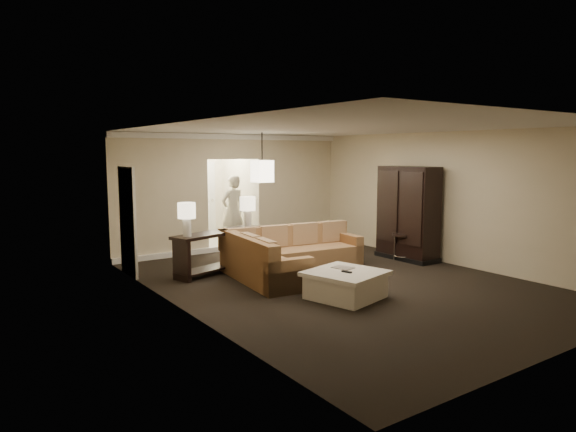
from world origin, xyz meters
TOP-DOWN VIEW (x-y plane):
  - ground at (0.00, 0.00)m, footprint 8.00×8.00m
  - wall_back at (0.00, 4.00)m, footprint 6.00×0.04m
  - wall_front at (0.00, -4.00)m, footprint 6.00×0.04m
  - wall_left at (-3.00, 0.00)m, footprint 0.04×8.00m
  - wall_right at (3.00, 0.00)m, footprint 0.04×8.00m
  - ceiling at (0.00, 0.00)m, footprint 6.00×8.00m
  - crown_molding at (0.00, 3.95)m, footprint 6.00×0.10m
  - baseboard at (0.00, 3.95)m, footprint 6.00×0.10m
  - side_door at (-2.97, 2.80)m, footprint 0.05×0.90m
  - foyer at (0.00, 5.34)m, footprint 1.44×2.02m
  - sectional_sofa at (-0.36, 1.24)m, footprint 3.13×2.40m
  - coffee_table at (-0.56, -0.78)m, footprint 1.37×1.37m
  - console_table at (-1.40, 2.05)m, footprint 2.17×1.08m
  - armoire at (2.59, 0.79)m, footprint 0.61×1.43m
  - drink_table at (2.40, 0.73)m, footprint 0.48×0.48m
  - table_lamp_left at (-2.18, 1.81)m, footprint 0.33×0.33m
  - table_lamp_right at (-0.62, 2.29)m, footprint 0.33×0.33m
  - pendant_light at (0.00, 2.70)m, footprint 0.38×0.38m
  - person at (0.12, 4.30)m, footprint 0.78×0.57m

SIDE VIEW (x-z plane):
  - ground at x=0.00m, z-range 0.00..0.00m
  - baseboard at x=0.00m, z-range 0.00..0.12m
  - coffee_table at x=-0.56m, z-range 0.00..0.46m
  - sectional_sofa at x=-0.36m, z-range -0.09..0.78m
  - drink_table at x=2.40m, z-range 0.13..0.73m
  - console_table at x=-1.40m, z-range 0.08..0.90m
  - armoire at x=2.59m, z-range -0.04..2.02m
  - person at x=0.12m, z-range 0.00..1.99m
  - side_door at x=-2.97m, z-range 0.00..2.10m
  - table_lamp_left at x=-2.18m, z-range 0.92..1.55m
  - table_lamp_right at x=-0.62m, z-range 0.92..1.55m
  - foyer at x=0.00m, z-range -0.10..2.70m
  - wall_back at x=0.00m, z-range 0.00..2.80m
  - wall_front at x=0.00m, z-range 0.00..2.80m
  - wall_left at x=-3.00m, z-range 0.00..2.80m
  - wall_right at x=3.00m, z-range 0.00..2.80m
  - pendant_light at x=0.00m, z-range 1.41..2.50m
  - crown_molding at x=0.00m, z-range 2.67..2.79m
  - ceiling at x=0.00m, z-range 2.79..2.81m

